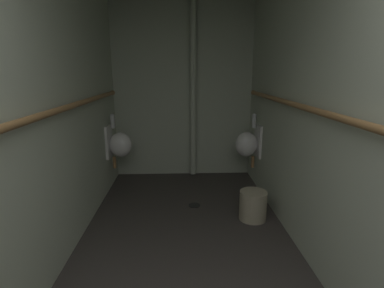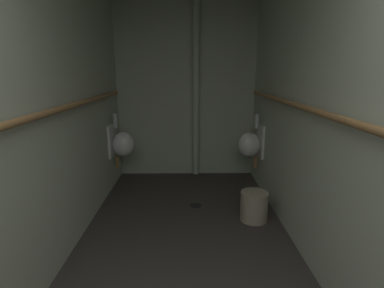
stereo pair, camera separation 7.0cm
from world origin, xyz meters
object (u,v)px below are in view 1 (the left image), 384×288
at_px(floor_drain, 194,205).
at_px(standpipe_back_wall, 193,92).
at_px(waste_bin, 253,205).
at_px(urinal_right_mid, 248,144).
at_px(urinal_left_mid, 119,144).

bearing_deg(floor_drain, standpipe_back_wall, 88.40).
height_order(standpipe_back_wall, waste_bin, standpipe_back_wall).
relative_size(urinal_right_mid, floor_drain, 5.39).
height_order(urinal_left_mid, waste_bin, urinal_left_mid).
distance_m(urinal_left_mid, floor_drain, 1.33).
bearing_deg(urinal_right_mid, standpipe_back_wall, 146.41).
relative_size(urinal_right_mid, waste_bin, 2.37).
xyz_separation_m(urinal_left_mid, floor_drain, (1.00, -0.63, -0.62)).
relative_size(standpipe_back_wall, waste_bin, 7.90).
distance_m(urinal_left_mid, standpipe_back_wall, 1.30).
distance_m(floor_drain, waste_bin, 0.73).
bearing_deg(waste_bin, urinal_left_mid, 148.65).
height_order(urinal_right_mid, standpipe_back_wall, standpipe_back_wall).
bearing_deg(urinal_left_mid, standpipe_back_wall, 23.13).
xyz_separation_m(urinal_right_mid, waste_bin, (-0.14, -0.94, -0.46)).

